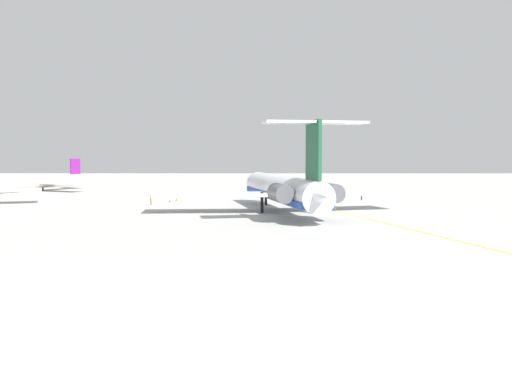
{
  "coord_description": "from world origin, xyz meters",
  "views": [
    {
      "loc": [
        -88.16,
        14.85,
        8.7
      ],
      "look_at": [
        -0.02,
        15.66,
        3.09
      ],
      "focal_mm": 39.84,
      "sensor_mm": 36.0,
      "label": 1
    }
  ],
  "objects": [
    {
      "name": "ground",
      "position": [
        0.0,
        0.0,
        0.0
      ],
      "size": [
        392.01,
        392.01,
        0.0
      ],
      "primitive_type": "plane",
      "color": "#ADADA8"
    },
    {
      "name": "main_jetliner",
      "position": [
        -1.26,
        11.41,
        3.58
      ],
      "size": [
        44.87,
        39.95,
        13.14
      ],
      "rotation": [
        0.0,
        0.0,
        0.2
      ],
      "color": "silver",
      "rests_on": "ground"
    },
    {
      "name": "airliner_far_right",
      "position": [
        51.5,
        69.54,
        2.35
      ],
      "size": [
        24.8,
        25.13,
        7.99
      ],
      "rotation": [
        0.0,
        0.0,
        2.65
      ],
      "color": "silver",
      "rests_on": "ground"
    },
    {
      "name": "ground_crew_near_nose",
      "position": [
        23.33,
        -4.91,
        1.12
      ],
      "size": [
        0.39,
        0.28,
        1.76
      ],
      "rotation": [
        0.0,
        0.0,
        2.15
      ],
      "color": "black",
      "rests_on": "ground"
    },
    {
      "name": "ground_crew_near_tail",
      "position": [
        12.46,
        34.52,
        1.15
      ],
      "size": [
        0.44,
        0.29,
        1.81
      ],
      "rotation": [
        0.0,
        0.0,
        1.86
      ],
      "color": "black",
      "rests_on": "ground"
    },
    {
      "name": "safety_cone_nose",
      "position": [
        18.21,
        32.13,
        0.28
      ],
      "size": [
        0.4,
        0.4,
        0.55
      ],
      "primitive_type": "cone",
      "color": "#EA590F",
      "rests_on": "ground"
    },
    {
      "name": "safety_cone_wingtip",
      "position": [
        20.86,
        31.2,
        0.28
      ],
      "size": [
        0.4,
        0.4,
        0.55
      ],
      "primitive_type": "cone",
      "color": "#EA590F",
      "rests_on": "ground"
    },
    {
      "name": "taxiway_centreline",
      "position": [
        -0.02,
        2.84,
        0.0
      ],
      "size": [
        93.92,
        25.51,
        0.01
      ],
      "primitive_type": "cube",
      "rotation": [
        0.0,
        0.0,
        0.26
      ],
      "color": "gold",
      "rests_on": "ground"
    }
  ]
}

